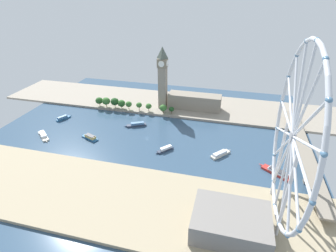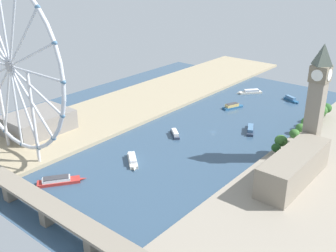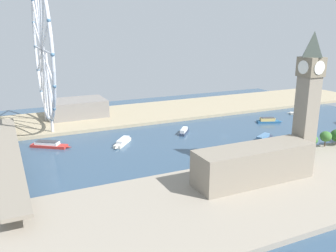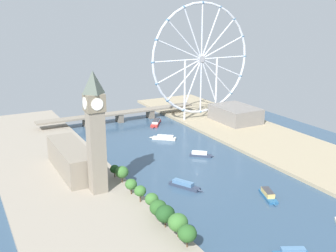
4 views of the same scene
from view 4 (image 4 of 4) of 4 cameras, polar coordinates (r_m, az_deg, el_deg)
The scene contains 14 objects.
ground_plane at distance 344.87m, azimuth 4.06°, elevation -6.32°, with size 382.34×382.34×0.00m, color #334C66.
riverbank_left at distance 305.78m, azimuth -13.30°, elevation -9.49°, with size 90.00×520.00×3.00m, color gray.
riverbank_right at distance 407.58m, azimuth 16.85°, elevation -3.18°, with size 90.00×520.00×3.00m, color tan.
clock_tower at distance 290.12m, azimuth -10.06°, elevation -0.65°, with size 13.80×13.80×88.17m.
parliament_block at distance 341.36m, azimuth -13.29°, elevation -4.48°, with size 22.00×75.68×21.69m, color gray.
tree_row_embankment at distance 265.34m, azimuth -1.82°, elevation -10.78°, with size 13.40×119.92×14.60m.
ferris_wheel at distance 486.62m, azimuth 4.68°, elevation 9.21°, with size 131.72×3.20×135.70m.
riverside_hall at distance 486.84m, azimuth 9.36°, elevation 1.68°, with size 40.82×55.70×17.26m, color gray.
river_bridge at distance 491.13m, azimuth -6.78°, elevation 1.62°, with size 194.34×13.87×11.99m.
tour_boat_0 at distance 424.29m, azimuth -0.57°, elevation -1.62°, with size 24.75×21.77×4.66m.
tour_boat_2 at distance 377.60m, azimuth 4.57°, elevation -3.95°, with size 19.88×17.62×4.96m.
tour_boat_3 at distance 306.96m, azimuth 13.78°, elevation -9.27°, with size 14.31×26.41×5.39m.
tour_boat_5 at distance 313.79m, azimuth 2.32°, elevation -8.22°, with size 17.04×28.18×5.14m.
tour_boat_6 at distance 479.78m, azimuth -1.71°, elevation 0.49°, with size 24.04×31.01×4.99m.
Camera 4 is at (-171.00, -268.96, 131.73)m, focal length 43.76 mm.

